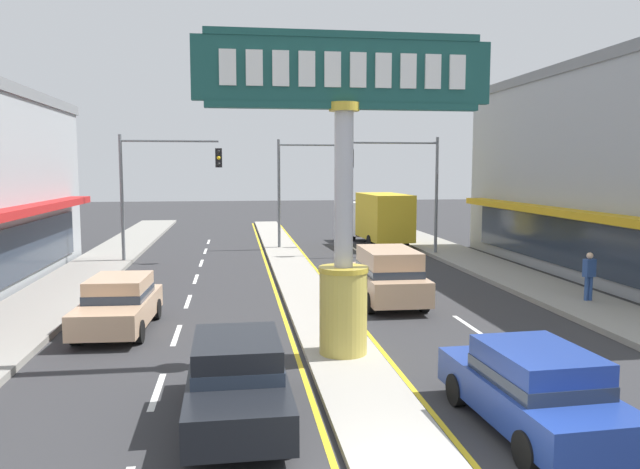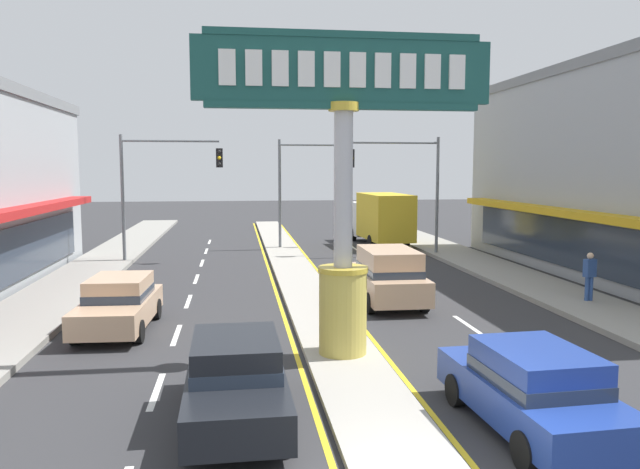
{
  "view_description": "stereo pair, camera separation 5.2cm",
  "coord_description": "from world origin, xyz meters",
  "px_view_note": "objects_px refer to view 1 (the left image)",
  "views": [
    {
      "loc": [
        -2.56,
        -7.99,
        4.61
      ],
      "look_at": [
        -0.0,
        10.55,
        2.6
      ],
      "focal_mm": 34.88,
      "sensor_mm": 36.0,
      "label": 1
    },
    {
      "loc": [
        -2.51,
        -8.0,
        4.61
      ],
      "look_at": [
        -0.0,
        10.55,
        2.6
      ],
      "focal_mm": 34.88,
      "sensor_mm": 36.0,
      "label": 2
    }
  ],
  "objects_px": {
    "traffic_light_right_side": "(404,175)",
    "traffic_light_left_side": "(159,176)",
    "suv_near_left_lane": "(388,275)",
    "box_truck_mid_left_lane": "(380,217)",
    "pedestrian_near_kerb": "(589,273)",
    "sedan_near_right_lane": "(119,303)",
    "district_sign": "(344,184)",
    "sedan_far_left_oncoming": "(533,388)",
    "sedan_far_right_lane": "(237,379)",
    "traffic_light_median_far": "(305,175)"
  },
  "relations": [
    {
      "from": "traffic_light_median_far",
      "to": "suv_near_left_lane",
      "type": "xyz_separation_m",
      "value": [
        1.13,
        -14.65,
        -3.21
      ]
    },
    {
      "from": "traffic_light_right_side",
      "to": "traffic_light_left_side",
      "type": "bearing_deg",
      "value": -177.35
    },
    {
      "from": "traffic_light_right_side",
      "to": "suv_near_left_lane",
      "type": "xyz_separation_m",
      "value": [
        -3.59,
        -11.0,
        -3.26
      ]
    },
    {
      "from": "sedan_far_right_lane",
      "to": "box_truck_mid_left_lane",
      "type": "height_order",
      "value": "box_truck_mid_left_lane"
    },
    {
      "from": "suv_near_left_lane",
      "to": "sedan_near_right_lane",
      "type": "bearing_deg",
      "value": -164.4
    },
    {
      "from": "district_sign",
      "to": "sedan_far_right_lane",
      "type": "distance_m",
      "value": 5.46
    },
    {
      "from": "traffic_light_right_side",
      "to": "district_sign",
      "type": "bearing_deg",
      "value": -110.07
    },
    {
      "from": "traffic_light_left_side",
      "to": "traffic_light_median_far",
      "type": "relative_size",
      "value": 1.0
    },
    {
      "from": "district_sign",
      "to": "sedan_far_right_lane",
      "type": "height_order",
      "value": "district_sign"
    },
    {
      "from": "pedestrian_near_kerb",
      "to": "box_truck_mid_left_lane",
      "type": "bearing_deg",
      "value": 100.94
    },
    {
      "from": "district_sign",
      "to": "traffic_light_left_side",
      "type": "distance_m",
      "value": 17.37
    },
    {
      "from": "district_sign",
      "to": "pedestrian_near_kerb",
      "type": "xyz_separation_m",
      "value": [
        9.17,
        4.63,
        -3.13
      ]
    },
    {
      "from": "box_truck_mid_left_lane",
      "to": "sedan_far_left_oncoming",
      "type": "relative_size",
      "value": 1.6
    },
    {
      "from": "traffic_light_right_side",
      "to": "sedan_far_right_lane",
      "type": "relative_size",
      "value": 1.43
    },
    {
      "from": "sedan_far_left_oncoming",
      "to": "pedestrian_near_kerb",
      "type": "height_order",
      "value": "pedestrian_near_kerb"
    },
    {
      "from": "district_sign",
      "to": "box_truck_mid_left_lane",
      "type": "distance_m",
      "value": 22.29
    },
    {
      "from": "traffic_light_median_far",
      "to": "sedan_far_left_oncoming",
      "type": "distance_m",
      "value": 25.31
    },
    {
      "from": "pedestrian_near_kerb",
      "to": "district_sign",
      "type": "bearing_deg",
      "value": -153.2
    },
    {
      "from": "sedan_far_right_lane",
      "to": "sedan_far_left_oncoming",
      "type": "xyz_separation_m",
      "value": [
        5.12,
        -1.2,
        0.0
      ]
    },
    {
      "from": "traffic_light_median_far",
      "to": "pedestrian_near_kerb",
      "type": "bearing_deg",
      "value": -63.92
    },
    {
      "from": "traffic_light_right_side",
      "to": "traffic_light_median_far",
      "type": "bearing_deg",
      "value": 142.29
    },
    {
      "from": "traffic_light_median_far",
      "to": "sedan_near_right_lane",
      "type": "height_order",
      "value": "traffic_light_median_far"
    },
    {
      "from": "traffic_light_left_side",
      "to": "traffic_light_right_side",
      "type": "bearing_deg",
      "value": 2.65
    },
    {
      "from": "district_sign",
      "to": "box_truck_mid_left_lane",
      "type": "bearing_deg",
      "value": 74.42
    },
    {
      "from": "traffic_light_left_side",
      "to": "sedan_far_left_oncoming",
      "type": "xyz_separation_m",
      "value": [
        8.7,
        -20.84,
        -3.46
      ]
    },
    {
      "from": "sedan_far_right_lane",
      "to": "pedestrian_near_kerb",
      "type": "height_order",
      "value": "pedestrian_near_kerb"
    },
    {
      "from": "district_sign",
      "to": "sedan_far_left_oncoming",
      "type": "xyz_separation_m",
      "value": [
        2.56,
        -4.59,
        -3.43
      ]
    },
    {
      "from": "sedan_near_right_lane",
      "to": "sedan_far_right_lane",
      "type": "distance_m",
      "value": 7.61
    },
    {
      "from": "traffic_light_right_side",
      "to": "box_truck_mid_left_lane",
      "type": "height_order",
      "value": "traffic_light_right_side"
    },
    {
      "from": "suv_near_left_lane",
      "to": "box_truck_mid_left_lane",
      "type": "bearing_deg",
      "value": 77.67
    },
    {
      "from": "traffic_light_right_side",
      "to": "pedestrian_near_kerb",
      "type": "relative_size",
      "value": 3.82
    },
    {
      "from": "suv_near_left_lane",
      "to": "sedan_far_left_oncoming",
      "type": "height_order",
      "value": "suv_near_left_lane"
    },
    {
      "from": "sedan_near_right_lane",
      "to": "pedestrian_near_kerb",
      "type": "distance_m",
      "value": 15.08
    },
    {
      "from": "traffic_light_median_far",
      "to": "traffic_light_left_side",
      "type": "bearing_deg",
      "value": -150.88
    },
    {
      "from": "sedan_near_right_lane",
      "to": "traffic_light_left_side",
      "type": "bearing_deg",
      "value": 91.29
    },
    {
      "from": "sedan_near_right_lane",
      "to": "traffic_light_median_far",
      "type": "bearing_deg",
      "value": 66.82
    },
    {
      "from": "pedestrian_near_kerb",
      "to": "traffic_light_median_far",
      "type": "bearing_deg",
      "value": 116.08
    },
    {
      "from": "sedan_near_right_lane",
      "to": "box_truck_mid_left_lane",
      "type": "relative_size",
      "value": 0.62
    },
    {
      "from": "pedestrian_near_kerb",
      "to": "sedan_near_right_lane",
      "type": "bearing_deg",
      "value": -175.56
    },
    {
      "from": "sedan_far_right_lane",
      "to": "box_truck_mid_left_lane",
      "type": "xyz_separation_m",
      "value": [
        8.51,
        24.72,
        0.91
      ]
    },
    {
      "from": "traffic_light_right_side",
      "to": "sedan_far_left_oncoming",
      "type": "height_order",
      "value": "traffic_light_right_side"
    },
    {
      "from": "sedan_far_left_oncoming",
      "to": "pedestrian_near_kerb",
      "type": "xyz_separation_m",
      "value": [
        6.61,
        9.22,
        0.31
      ]
    },
    {
      "from": "traffic_light_median_far",
      "to": "pedestrian_near_kerb",
      "type": "distance_m",
      "value": 17.9
    },
    {
      "from": "traffic_light_median_far",
      "to": "pedestrian_near_kerb",
      "type": "xyz_separation_m",
      "value": [
        7.75,
        -15.83,
        -3.1
      ]
    },
    {
      "from": "traffic_light_right_side",
      "to": "pedestrian_near_kerb",
      "type": "xyz_separation_m",
      "value": [
        3.03,
        -12.18,
        -3.15
      ]
    },
    {
      "from": "traffic_light_right_side",
      "to": "box_truck_mid_left_lane",
      "type": "bearing_deg",
      "value": 92.48
    },
    {
      "from": "sedan_near_right_lane",
      "to": "box_truck_mid_left_lane",
      "type": "xyz_separation_m",
      "value": [
        11.8,
        17.86,
        0.91
      ]
    },
    {
      "from": "sedan_near_right_lane",
      "to": "pedestrian_near_kerb",
      "type": "relative_size",
      "value": 2.7
    },
    {
      "from": "traffic_light_right_side",
      "to": "sedan_far_left_oncoming",
      "type": "xyz_separation_m",
      "value": [
        -3.58,
        -21.41,
        -3.46
      ]
    },
    {
      "from": "suv_near_left_lane",
      "to": "sedan_far_left_oncoming",
      "type": "relative_size",
      "value": 1.05
    }
  ]
}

